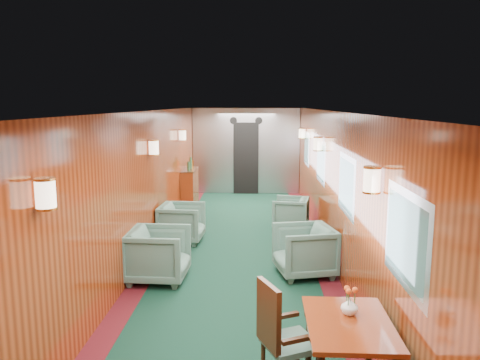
{
  "coord_description": "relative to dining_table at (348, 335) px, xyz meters",
  "views": [
    {
      "loc": [
        0.3,
        -7.14,
        2.52
      ],
      "look_at": [
        0.0,
        1.2,
        1.15
      ],
      "focal_mm": 35.0,
      "sensor_mm": 36.0,
      "label": 1
    }
  ],
  "objects": [
    {
      "name": "room",
      "position": [
        -1.07,
        3.5,
        1.01
      ],
      "size": [
        12.0,
        12.1,
        2.4
      ],
      "color": "#0D3121",
      "rests_on": "ground"
    },
    {
      "name": "bulkhead",
      "position": [
        -1.07,
        9.41,
        0.56
      ],
      "size": [
        2.98,
        0.17,
        2.39
      ],
      "color": "#B2B4BA",
      "rests_on": "ground"
    },
    {
      "name": "windows_right",
      "position": [
        0.42,
        3.75,
        0.82
      ],
      "size": [
        0.02,
        8.6,
        0.8
      ],
      "color": "silver",
      "rests_on": "ground"
    },
    {
      "name": "wall_sconces",
      "position": [
        -1.07,
        4.06,
        1.16
      ],
      "size": [
        2.97,
        7.97,
        0.25
      ],
      "color": "#FFE7C6",
      "rests_on": "ground"
    },
    {
      "name": "dining_table",
      "position": [
        0.0,
        0.0,
        0.0
      ],
      "size": [
        0.71,
        1.0,
        0.74
      ],
      "rotation": [
        0.0,
        0.0,
        -0.01
      ],
      "color": "maroon",
      "rests_on": "ground"
    },
    {
      "name": "side_chair",
      "position": [
        -0.55,
        0.17,
        -0.08
      ],
      "size": [
        0.59,
        0.6,
        1.01
      ],
      "rotation": [
        0.0,
        0.0,
        0.43
      ],
      "color": "#1C433C",
      "rests_on": "ground"
    },
    {
      "name": "credenza",
      "position": [
        -2.41,
        7.6,
        -0.15
      ],
      "size": [
        0.33,
        1.05,
        1.21
      ],
      "color": "maroon",
      "rests_on": "ground"
    },
    {
      "name": "flower_vase",
      "position": [
        0.03,
        0.13,
        0.19
      ],
      "size": [
        0.16,
        0.16,
        0.15
      ],
      "primitive_type": "imported",
      "rotation": [
        0.0,
        0.0,
        0.11
      ],
      "color": "silver",
      "rests_on": "dining_table"
    },
    {
      "name": "armchair_left_near",
      "position": [
        -2.17,
        2.74,
        -0.24
      ],
      "size": [
        0.87,
        0.85,
        0.76
      ],
      "primitive_type": "imported",
      "rotation": [
        0.0,
        0.0,
        1.53
      ],
      "color": "#1C433C",
      "rests_on": "ground"
    },
    {
      "name": "armchair_left_far",
      "position": [
        -2.13,
        4.64,
        -0.27
      ],
      "size": [
        0.83,
        0.81,
        0.71
      ],
      "primitive_type": "imported",
      "rotation": [
        0.0,
        0.0,
        1.51
      ],
      "color": "#1C433C",
      "rests_on": "ground"
    },
    {
      "name": "armchair_right_near",
      "position": [
        -0.06,
        3.03,
        -0.25
      ],
      "size": [
        0.97,
        0.95,
        0.75
      ],
      "primitive_type": "imported",
      "rotation": [
        0.0,
        0.0,
        -1.35
      ],
      "color": "#1C433C",
      "rests_on": "ground"
    },
    {
      "name": "armchair_right_far",
      "position": [
        -0.07,
        5.67,
        -0.31
      ],
      "size": [
        0.82,
        0.8,
        0.64
      ],
      "primitive_type": "imported",
      "rotation": [
        0.0,
        0.0,
        -1.76
      ],
      "color": "#1C433C",
      "rests_on": "ground"
    }
  ]
}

